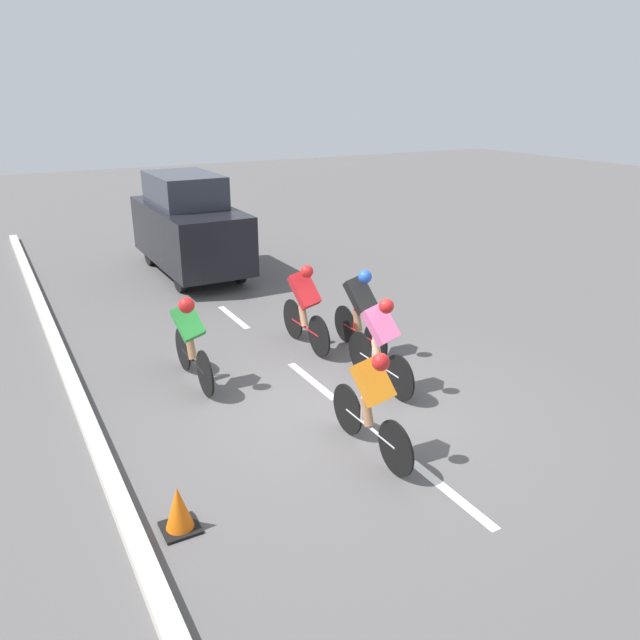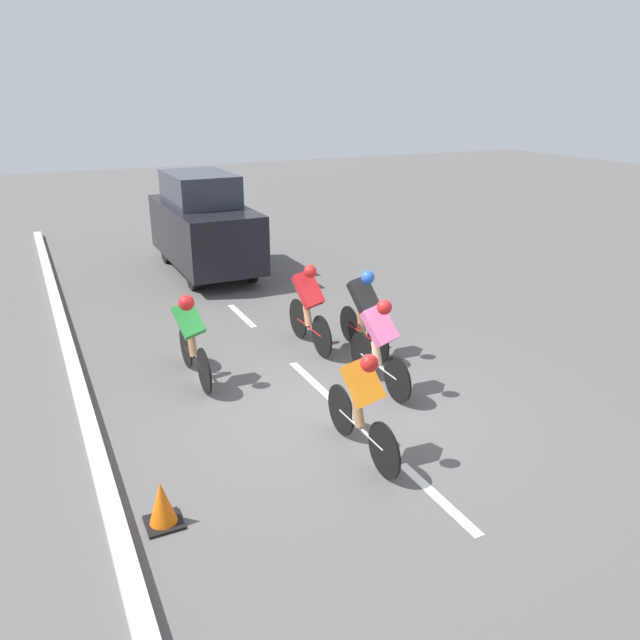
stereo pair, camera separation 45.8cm
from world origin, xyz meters
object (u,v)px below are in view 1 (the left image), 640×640
Objects in this scene: cyclist_black at (360,308)px; traffic_cone at (179,509)px; cyclist_green at (190,337)px; cyclist_orange at (372,400)px; support_car at (189,226)px; cyclist_red at (305,304)px; cyclist_pink at (380,340)px.

cyclist_black reaches higher than traffic_cone.
cyclist_green is at bearing -3.83° from cyclist_black.
cyclist_orange is 2.46m from traffic_cone.
cyclist_green is 6.15m from support_car.
cyclist_orange reaches higher than traffic_cone.
cyclist_red reaches higher than cyclist_black.
cyclist_pink is 3.90m from traffic_cone.
cyclist_red is at bearing -168.84° from cyclist_green.
support_car is (-0.63, -8.73, 0.40)m from cyclist_orange.
traffic_cone is (3.03, 8.94, -0.91)m from support_car.
cyclist_green reaches higher than traffic_cone.
cyclist_orange is at bearing -175.03° from traffic_cone.
support_car is 9.48m from traffic_cone.
support_car is (-1.88, -5.84, 0.39)m from cyclist_green.
cyclist_pink is at bearing -127.18° from cyclist_orange.
traffic_cone is at bearing 47.24° from cyclist_red.
cyclist_green is at bearing -110.40° from traffic_cone.
support_car is at bearing -86.35° from cyclist_pink.
support_car reaches higher than traffic_cone.
cyclist_red reaches higher than traffic_cone.
cyclist_green is (2.80, -0.19, -0.03)m from cyclist_black.
cyclist_pink is 0.41× the size of support_car.
cyclist_green is at bearing -31.61° from cyclist_pink.
cyclist_black is at bearing 139.55° from cyclist_red.
cyclist_red is at bearing -132.76° from traffic_cone.
cyclist_orange is 1.03× the size of cyclist_red.
cyclist_black is 0.93m from cyclist_red.
cyclist_pink is at bearing 70.05° from cyclist_black.
cyclist_pink reaches higher than traffic_cone.
cyclist_orange is at bearing 52.82° from cyclist_pink.
traffic_cone is at bearing 25.33° from cyclist_pink.
cyclist_black is 3.12m from cyclist_orange.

